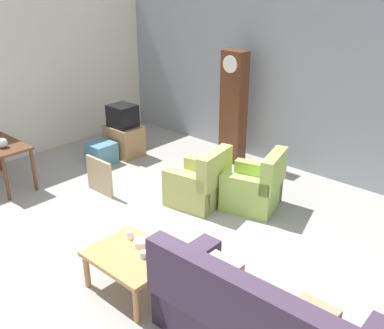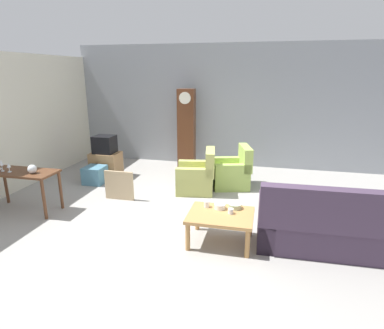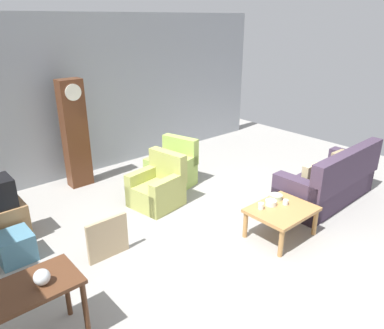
% 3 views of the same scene
% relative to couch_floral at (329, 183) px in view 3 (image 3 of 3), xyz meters
% --- Properties ---
extents(ground_plane, '(10.40, 10.40, 0.00)m').
position_rel_couch_floral_xyz_m(ground_plane, '(-2.05, 0.57, -0.35)').
color(ground_plane, '#999691').
extents(garage_door_wall, '(8.40, 0.16, 3.20)m').
position_rel_couch_floral_xyz_m(garage_door_wall, '(-2.05, 4.17, 1.25)').
color(garage_door_wall, gray).
rests_on(garage_door_wall, ground_plane).
extents(couch_floral, '(2.12, 0.93, 1.04)m').
position_rel_couch_floral_xyz_m(couch_floral, '(0.00, 0.00, 0.00)').
color(couch_floral, '#423347').
rests_on(couch_floral, ground_plane).
extents(armchair_olive_near, '(0.90, 0.88, 0.92)m').
position_rel_couch_floral_xyz_m(armchair_olive_near, '(-2.39, 1.89, -0.05)').
color(armchair_olive_near, tan).
rests_on(armchair_olive_near, ground_plane).
extents(armchair_olive_far, '(0.96, 0.94, 0.92)m').
position_rel_couch_floral_xyz_m(armchair_olive_far, '(-1.69, 2.37, -0.05)').
color(armchair_olive_far, '#A3C059').
rests_on(armchair_olive_far, ground_plane).
extents(coffee_table_wood, '(0.96, 0.76, 0.47)m').
position_rel_couch_floral_xyz_m(coffee_table_wood, '(-1.59, -0.14, 0.05)').
color(coffee_table_wood, '#B27F47').
rests_on(coffee_table_wood, ground_plane).
extents(console_table_dark, '(1.30, 0.56, 0.76)m').
position_rel_couch_floral_xyz_m(console_table_dark, '(-5.29, 0.19, 0.30)').
color(console_table_dark, '#56331E').
rests_on(console_table_dark, ground_plane).
extents(grandfather_clock, '(0.44, 0.30, 2.07)m').
position_rel_couch_floral_xyz_m(grandfather_clock, '(-3.06, 3.60, 0.69)').
color(grandfather_clock, '#562D19').
rests_on(grandfather_clock, ground_plane).
extents(tv_stand_cabinet, '(0.68, 0.52, 0.59)m').
position_rel_couch_floral_xyz_m(tv_stand_cabinet, '(-4.81, 2.43, -0.06)').
color(tv_stand_cabinet, '#997047').
rests_on(tv_stand_cabinet, ground_plane).
extents(framed_picture_leaning, '(0.60, 0.05, 0.59)m').
position_rel_couch_floral_xyz_m(framed_picture_leaning, '(-3.82, 1.08, -0.06)').
color(framed_picture_leaning, tan).
rests_on(framed_picture_leaning, ground_plane).
extents(storage_box_blue, '(0.45, 0.46, 0.39)m').
position_rel_couch_floral_xyz_m(storage_box_blue, '(-4.81, 1.87, -0.15)').
color(storage_box_blue, teal).
rests_on(storage_box_blue, ground_plane).
extents(glass_dome_cloche, '(0.16, 0.16, 0.16)m').
position_rel_couch_floral_xyz_m(glass_dome_cloche, '(-4.98, 0.13, 0.49)').
color(glass_dome_cloche, silver).
rests_on(glass_dome_cloche, console_table_dark).
extents(cup_white_porcelain, '(0.08, 0.08, 0.10)m').
position_rel_couch_floral_xyz_m(cup_white_porcelain, '(-1.84, 0.05, 0.16)').
color(cup_white_porcelain, white).
rests_on(cup_white_porcelain, coffee_table_wood).
extents(cup_blue_rimmed, '(0.08, 0.08, 0.08)m').
position_rel_couch_floral_xyz_m(cup_blue_rimmed, '(-1.45, -0.10, 0.15)').
color(cup_blue_rimmed, silver).
rests_on(cup_blue_rimmed, coffee_table_wood).
extents(bowl_white_stacked, '(0.17, 0.17, 0.08)m').
position_rel_couch_floral_xyz_m(bowl_white_stacked, '(-1.64, 0.04, 0.15)').
color(bowl_white_stacked, white).
rests_on(bowl_white_stacked, coffee_table_wood).
extents(bowl_shallow_green, '(0.20, 0.20, 0.07)m').
position_rel_couch_floral_xyz_m(bowl_shallow_green, '(-1.41, 0.11, 0.15)').
color(bowl_shallow_green, '#B2C69E').
rests_on(bowl_shallow_green, coffee_table_wood).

